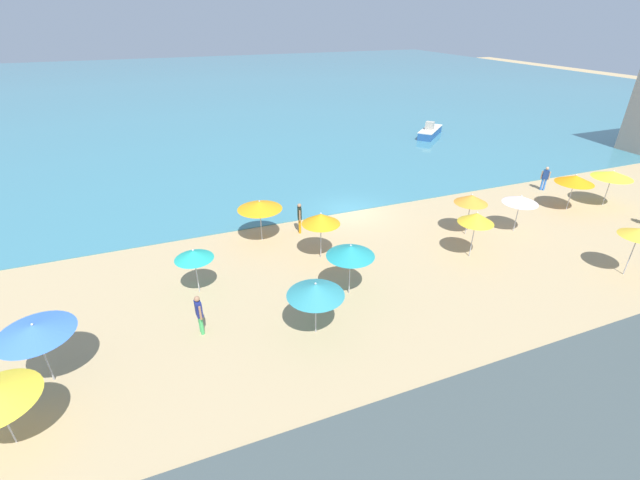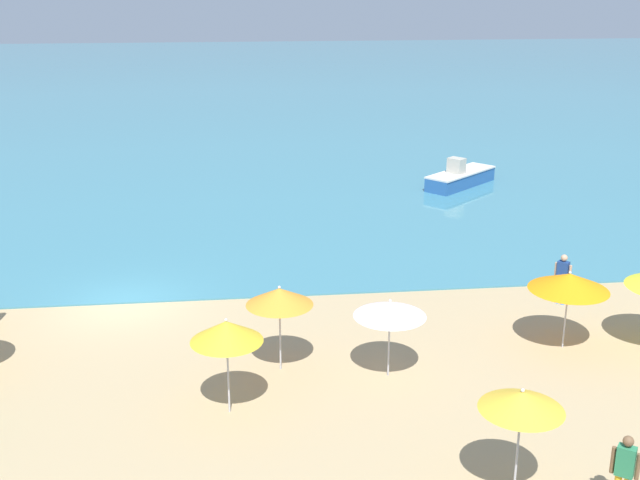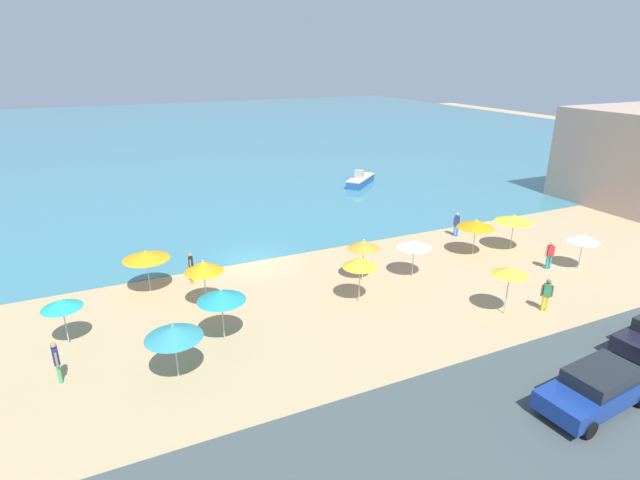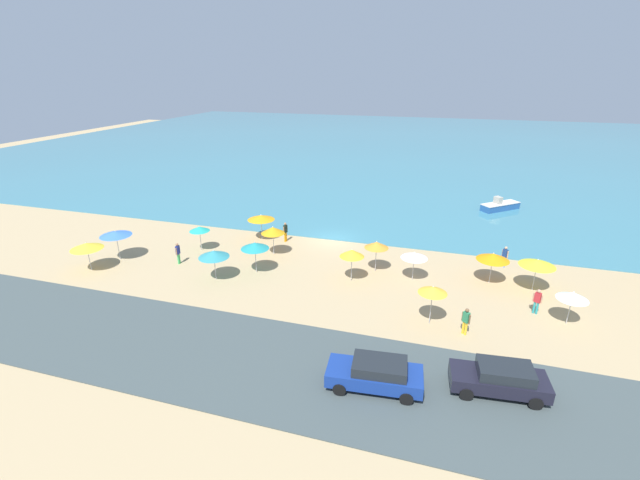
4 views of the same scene
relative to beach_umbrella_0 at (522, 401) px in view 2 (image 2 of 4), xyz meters
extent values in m
plane|color=tan|center=(-9.24, 11.54, -2.30)|extent=(160.00, 160.00, 0.00)
cube|color=teal|center=(-9.24, 66.54, -2.27)|extent=(150.00, 110.00, 0.05)
cylinder|color=#B2B2B7|center=(0.00, 0.00, -1.22)|extent=(0.05, 0.05, 2.15)
cone|color=gold|center=(0.00, 0.00, 0.01)|extent=(1.74, 1.74, 0.40)
sphere|color=silver|center=(0.00, 0.00, 0.23)|extent=(0.08, 0.08, 0.08)
cylinder|color=#B2B2B7|center=(-4.43, 6.33, -1.31)|extent=(0.05, 0.05, 1.98)
cone|color=orange|center=(-4.43, 6.33, -0.13)|extent=(1.83, 1.83, 0.48)
sphere|color=silver|center=(-4.43, 6.33, 0.14)|extent=(0.08, 0.08, 0.08)
cylinder|color=#B2B2B7|center=(3.88, 6.75, -1.36)|extent=(0.05, 0.05, 1.87)
cone|color=orange|center=(3.88, 6.75, -0.23)|extent=(2.30, 2.30, 0.49)
sphere|color=silver|center=(3.88, 6.75, 0.05)|extent=(0.08, 0.08, 0.08)
cylinder|color=#B2B2B7|center=(-5.85, 4.19, -1.30)|extent=(0.05, 0.05, 1.99)
cone|color=yellow|center=(-5.85, 4.19, -0.09)|extent=(1.79, 1.79, 0.53)
sphere|color=silver|center=(-5.85, 4.19, 0.20)|extent=(0.08, 0.08, 0.08)
cylinder|color=#B2B2B7|center=(-1.54, 5.63, -1.39)|extent=(0.05, 0.05, 1.81)
cone|color=white|center=(-1.54, 5.63, -0.33)|extent=(1.96, 1.96, 0.41)
sphere|color=silver|center=(-1.54, 5.63, -0.10)|extent=(0.08, 0.08, 0.08)
cube|color=#2C8052|center=(2.02, -0.61, -1.15)|extent=(0.42, 0.39, 0.65)
sphere|color=brown|center=(2.02, -0.61, -0.69)|extent=(0.22, 0.22, 0.22)
cylinder|color=brown|center=(1.83, -0.46, -1.20)|extent=(0.09, 0.09, 0.59)
cylinder|color=brown|center=(2.21, -0.75, -1.20)|extent=(0.09, 0.09, 0.59)
cylinder|color=#3779DA|center=(5.05, 9.99, -1.88)|extent=(0.14, 0.14, 0.83)
cylinder|color=#3779DA|center=(5.18, 9.86, -1.88)|extent=(0.14, 0.14, 0.83)
cube|color=navy|center=(5.11, 9.93, -1.14)|extent=(0.41, 0.41, 0.66)
sphere|color=tan|center=(5.11, 9.93, -0.68)|extent=(0.22, 0.22, 0.22)
cylinder|color=tan|center=(4.94, 10.09, -1.19)|extent=(0.09, 0.09, 0.59)
cylinder|color=tan|center=(5.28, 9.76, -1.19)|extent=(0.09, 0.09, 0.59)
cube|color=#28599B|center=(6.15, 25.40, -1.91)|extent=(4.27, 3.97, 0.68)
cube|color=#28599B|center=(8.00, 27.02, -1.84)|extent=(0.82, 0.85, 0.41)
cube|color=silver|center=(6.15, 25.40, -1.52)|extent=(4.32, 4.03, 0.08)
cube|color=#B2AD9E|center=(5.81, 25.10, -1.14)|extent=(0.97, 0.99, 0.85)
camera|label=1|loc=(-20.22, -10.91, 9.03)|focal=24.00mm
camera|label=2|loc=(-5.63, -13.61, 8.07)|focal=45.00mm
camera|label=3|loc=(-17.41, -15.88, 9.72)|focal=28.00mm
camera|label=4|loc=(-0.03, -23.42, 12.21)|focal=24.00mm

